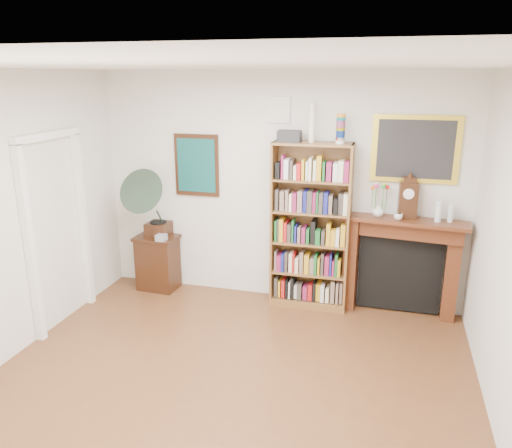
# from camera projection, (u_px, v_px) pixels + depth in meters

# --- Properties ---
(room) EXTENTS (4.51, 5.01, 2.81)m
(room) POSITION_uv_depth(u_px,v_px,m) (205.00, 260.00, 3.77)
(room) COLOR brown
(room) RESTS_ON ground
(door_casing) EXTENTS (0.08, 1.02, 2.17)m
(door_casing) POSITION_uv_depth(u_px,v_px,m) (56.00, 215.00, 5.48)
(door_casing) COLOR white
(door_casing) RESTS_ON left_wall
(teal_poster) EXTENTS (0.58, 0.04, 0.78)m
(teal_poster) POSITION_uv_depth(u_px,v_px,m) (197.00, 165.00, 6.25)
(teal_poster) COLOR black
(teal_poster) RESTS_ON back_wall
(small_picture) EXTENTS (0.26, 0.04, 0.30)m
(small_picture) POSITION_uv_depth(u_px,v_px,m) (279.00, 110.00, 5.79)
(small_picture) COLOR white
(small_picture) RESTS_ON back_wall
(gilt_painting) EXTENTS (0.95, 0.04, 0.75)m
(gilt_painting) POSITION_uv_depth(u_px,v_px,m) (415.00, 149.00, 5.51)
(gilt_painting) COLOR gold
(gilt_painting) RESTS_ON back_wall
(bookshelf) EXTENTS (0.93, 0.34, 2.31)m
(bookshelf) POSITION_uv_depth(u_px,v_px,m) (311.00, 218.00, 5.88)
(bookshelf) COLOR brown
(bookshelf) RESTS_ON floor
(side_cabinet) EXTENTS (0.55, 0.41, 0.73)m
(side_cabinet) POSITION_uv_depth(u_px,v_px,m) (158.00, 263.00, 6.58)
(side_cabinet) COLOR black
(side_cabinet) RESTS_ON floor
(fireplace) EXTENTS (1.43, 0.47, 1.18)m
(fireplace) POSITION_uv_depth(u_px,v_px,m) (401.00, 257.00, 5.81)
(fireplace) COLOR #491D11
(fireplace) RESTS_ON floor
(gramophone) EXTENTS (0.58, 0.71, 0.93)m
(gramophone) POSITION_uv_depth(u_px,v_px,m) (151.00, 199.00, 6.22)
(gramophone) COLOR black
(gramophone) RESTS_ON side_cabinet
(cd_stack) EXTENTS (0.13, 0.13, 0.08)m
(cd_stack) POSITION_uv_depth(u_px,v_px,m) (161.00, 238.00, 6.30)
(cd_stack) COLOR #B1B1BE
(cd_stack) RESTS_ON side_cabinet
(mantel_clock) EXTENTS (0.21, 0.14, 0.47)m
(mantel_clock) POSITION_uv_depth(u_px,v_px,m) (408.00, 199.00, 5.58)
(mantel_clock) COLOR black
(mantel_clock) RESTS_ON fireplace
(flower_vase) EXTENTS (0.18, 0.18, 0.14)m
(flower_vase) POSITION_uv_depth(u_px,v_px,m) (378.00, 210.00, 5.70)
(flower_vase) COLOR silver
(flower_vase) RESTS_ON fireplace
(teacup) EXTENTS (0.12, 0.12, 0.08)m
(teacup) POSITION_uv_depth(u_px,v_px,m) (398.00, 216.00, 5.58)
(teacup) COLOR silver
(teacup) RESTS_ON fireplace
(bottle_left) EXTENTS (0.07, 0.07, 0.24)m
(bottle_left) POSITION_uv_depth(u_px,v_px,m) (438.00, 211.00, 5.48)
(bottle_left) COLOR silver
(bottle_left) RESTS_ON fireplace
(bottle_right) EXTENTS (0.06, 0.06, 0.20)m
(bottle_right) POSITION_uv_depth(u_px,v_px,m) (451.00, 213.00, 5.48)
(bottle_right) COLOR silver
(bottle_right) RESTS_ON fireplace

